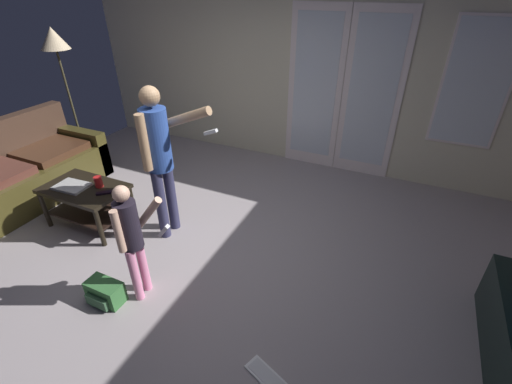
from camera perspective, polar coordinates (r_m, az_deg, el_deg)
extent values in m
cube|color=#9E9497|center=(3.69, -9.30, -9.47)|extent=(6.35, 5.00, 0.02)
cube|color=beige|center=(5.13, 5.28, 19.31)|extent=(6.35, 0.06, 2.63)
cube|color=white|center=(5.03, 9.56, 15.84)|extent=(0.75, 0.02, 2.19)
cube|color=silver|center=(5.00, 9.57, 16.36)|extent=(0.59, 0.01, 1.89)
cube|color=white|center=(4.89, 18.33, 14.29)|extent=(0.75, 0.02, 2.19)
cube|color=silver|center=(4.86, 18.41, 14.81)|extent=(0.59, 0.01, 1.89)
cube|color=white|center=(4.83, 32.28, 14.65)|extent=(0.71, 0.02, 1.45)
cube|color=silver|center=(4.81, 32.29, 14.61)|extent=(0.65, 0.01, 1.39)
cube|color=#433C1A|center=(5.20, -33.32, 1.43)|extent=(0.88, 1.89, 0.45)
cube|color=#433C1A|center=(5.60, -26.62, 6.24)|extent=(0.88, 0.16, 0.61)
cube|color=#482B1B|center=(5.25, -30.63, 5.91)|extent=(0.64, 0.72, 0.09)
cube|color=black|center=(4.19, -26.40, 0.50)|extent=(0.88, 0.55, 0.04)
cube|color=black|center=(4.33, -25.50, -2.81)|extent=(0.80, 0.47, 0.02)
cylinder|color=black|center=(4.49, -31.32, -2.47)|extent=(0.05, 0.05, 0.44)
cylinder|color=black|center=(3.90, -24.22, -5.46)|extent=(0.05, 0.05, 0.44)
cylinder|color=black|center=(4.71, -26.84, 0.43)|extent=(0.05, 0.05, 0.44)
cylinder|color=black|center=(4.16, -19.55, -1.95)|extent=(0.05, 0.05, 0.44)
cylinder|color=#313150|center=(3.73, -15.27, -2.11)|extent=(0.11, 0.11, 0.78)
cylinder|color=#313150|center=(3.84, -13.72, -0.86)|extent=(0.11, 0.11, 0.78)
cylinder|color=#2B4A9A|center=(3.47, -16.00, 8.21)|extent=(0.25, 0.25, 0.61)
sphere|color=tan|center=(3.33, -17.06, 14.79)|extent=(0.19, 0.19, 0.19)
cylinder|color=tan|center=(3.34, -17.92, 7.63)|extent=(0.09, 0.09, 0.54)
cylinder|color=tan|center=(3.37, -11.29, 11.90)|extent=(0.54, 0.09, 0.28)
cube|color=white|center=(3.27, -7.45, 9.74)|extent=(0.14, 0.04, 0.08)
cylinder|color=pink|center=(3.16, -19.21, -12.74)|extent=(0.07, 0.07, 0.54)
cylinder|color=pink|center=(3.23, -18.01, -11.43)|extent=(0.07, 0.07, 0.54)
cylinder|color=black|center=(2.90, -20.19, -5.12)|extent=(0.18, 0.18, 0.42)
sphere|color=#DDAB90|center=(2.75, -21.27, -0.28)|extent=(0.13, 0.13, 0.13)
cylinder|color=#DDAB90|center=(2.82, -21.67, -6.06)|extent=(0.06, 0.06, 0.37)
cylinder|color=#DDAB90|center=(2.87, -17.22, -3.30)|extent=(0.28, 0.09, 0.33)
cube|color=white|center=(2.90, -14.88, -6.15)|extent=(0.11, 0.05, 0.13)
cylinder|color=#2F2F23|center=(6.12, -26.07, 5.31)|extent=(0.26, 0.26, 0.02)
cylinder|color=#443F29|center=(5.86, -27.92, 12.34)|extent=(0.03, 0.03, 1.63)
cone|color=beige|center=(5.68, -30.32, 20.94)|extent=(0.38, 0.38, 0.28)
cube|color=#376F38|center=(3.36, -23.44, -14.75)|extent=(0.32, 0.17, 0.20)
cube|color=#34573A|center=(3.33, -24.62, -16.09)|extent=(0.22, 0.04, 0.10)
cube|color=white|center=(2.74, 2.71, -28.71)|extent=(0.46, 0.28, 0.02)
cube|color=silver|center=(2.73, 2.71, -28.59)|extent=(0.41, 0.23, 0.00)
cube|color=#B7B6B3|center=(4.22, -27.97, 0.83)|extent=(0.36, 0.27, 0.03)
cylinder|color=red|center=(4.08, -24.44, 1.53)|extent=(0.08, 0.08, 0.12)
cube|color=black|center=(3.94, -23.55, -0.12)|extent=(0.16, 0.15, 0.02)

